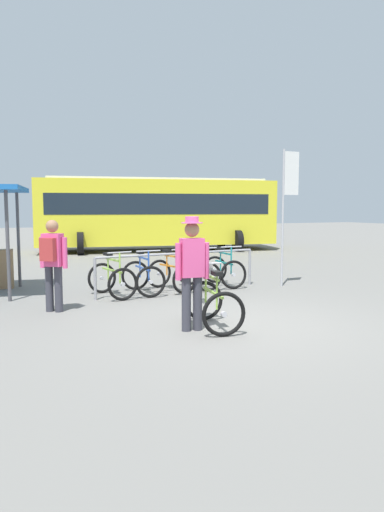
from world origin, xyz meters
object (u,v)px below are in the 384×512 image
object	(u,v)px
racked_bike_blue	(143,277)
banner_flag	(288,191)
racked_bike_teal	(224,270)
racked_bike_lime	(112,279)
racked_bike_black	(199,272)
featured_bicycle	(211,296)
pedestrian_with_backpack	(52,260)
person_with_featured_bike	(192,268)
racked_bike_orange	(172,274)
bus_distant	(157,210)

from	to	relation	value
racked_bike_blue	banner_flag	size ratio (longest dim) A/B	0.35
racked_bike_teal	banner_flag	world-z (taller)	banner_flag
racked_bike_lime	racked_bike_black	distance (m)	2.10
racked_bike_black	banner_flag	xyz separation A→B (m)	(2.03, -0.59, 1.86)
featured_bicycle	pedestrian_with_backpack	bearing A→B (deg)	134.61
racked_bike_lime	pedestrian_with_backpack	xyz separation A→B (m)	(-1.34, -0.97, 0.57)
racked_bike_black	featured_bicycle	distance (m)	3.52
racked_bike_black	banner_flag	bearing A→B (deg)	-16.27
racked_bike_blue	pedestrian_with_backpack	xyz separation A→B (m)	(-2.03, -1.03, 0.57)
featured_bicycle	racked_bike_teal	bearing A→B (deg)	58.11
racked_bike_black	racked_bike_teal	world-z (taller)	same
person_with_featured_bike	racked_bike_blue	bearing A→B (deg)	84.03
featured_bicycle	racked_bike_orange	bearing A→B (deg)	78.26
pedestrian_with_backpack	bus_distant	world-z (taller)	bus_distant
racked_bike_orange	pedestrian_with_backpack	size ratio (longest dim) A/B	0.74
racked_bike_blue	bus_distant	xyz separation A→B (m)	(3.98, 9.57, 1.37)
pedestrian_with_backpack	racked_bike_blue	bearing A→B (deg)	26.92
racked_bike_lime	banner_flag	distance (m)	4.54
banner_flag	racked_bike_orange	bearing A→B (deg)	168.93
racked_bike_lime	featured_bicycle	distance (m)	3.16
bus_distant	racked_bike_lime	bearing A→B (deg)	-115.91
racked_bike_orange	banner_flag	xyz separation A→B (m)	(2.73, -0.53, 1.86)
racked_bike_blue	pedestrian_with_backpack	size ratio (longest dim) A/B	0.68
pedestrian_with_backpack	featured_bicycle	bearing A→B (deg)	-45.39
racked_bike_lime	racked_bike_blue	xyz separation A→B (m)	(0.70, 0.06, 0.00)
racked_bike_lime	racked_bike_teal	size ratio (longest dim) A/B	1.04
racked_bike_lime	featured_bicycle	world-z (taller)	featured_bicycle
racked_bike_orange	featured_bicycle	bearing A→B (deg)	-101.74
racked_bike_black	bus_distant	distance (m)	9.89
racked_bike_black	racked_bike_teal	xyz separation A→B (m)	(0.70, 0.06, 0.00)
racked_bike_black	bus_distant	bearing A→B (deg)	74.70
featured_bicycle	banner_flag	distance (m)	4.65
person_with_featured_bike	pedestrian_with_backpack	size ratio (longest dim) A/B	1.05
racked_bike_black	racked_bike_teal	bearing A→B (deg)	4.85
banner_flag	racked_bike_teal	bearing A→B (deg)	153.94
racked_bike_blue	banner_flag	bearing A→B (deg)	-7.89
person_with_featured_bike	banner_flag	bearing A→B (deg)	36.32
racked_bike_lime	banner_flag	world-z (taller)	banner_flag
racked_bike_lime	person_with_featured_bike	size ratio (longest dim) A/B	0.70
racked_bike_lime	bus_distant	xyz separation A→B (m)	(4.68, 9.63, 1.37)
racked_bike_lime	pedestrian_with_backpack	distance (m)	1.75
racked_bike_black	racked_bike_teal	distance (m)	0.70
bus_distant	pedestrian_with_backpack	bearing A→B (deg)	-119.56
racked_bike_orange	racked_bike_black	xyz separation A→B (m)	(0.70, 0.06, -0.00)
racked_bike_orange	featured_bicycle	world-z (taller)	featured_bicycle
racked_bike_blue	bus_distant	size ratio (longest dim) A/B	0.11
racked_bike_lime	racked_bike_blue	bearing A→B (deg)	4.85
racked_bike_orange	bus_distant	xyz separation A→B (m)	(3.28, 9.51, 1.37)
racked_bike_blue	pedestrian_with_backpack	world-z (taller)	pedestrian_with_backpack
person_with_featured_bike	bus_distant	distance (m)	13.54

